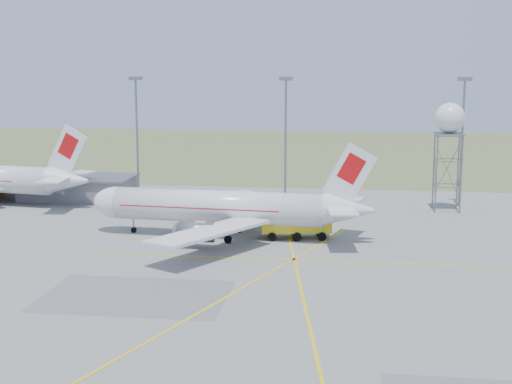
# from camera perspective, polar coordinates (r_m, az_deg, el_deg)

# --- Properties ---
(ground) EXTENTS (400.00, 400.00, 0.00)m
(ground) POSITION_cam_1_polar(r_m,az_deg,el_deg) (54.20, 6.64, -14.04)
(ground) COLOR gray
(ground) RESTS_ON ground
(grass_strip) EXTENTS (400.00, 120.00, 0.03)m
(grass_strip) POSITION_cam_1_polar(r_m,az_deg,el_deg) (190.82, 7.37, 3.24)
(grass_strip) COLOR #566437
(grass_strip) RESTS_ON ground
(building_grey) EXTENTS (19.00, 10.00, 3.90)m
(building_grey) POSITION_cam_1_polar(r_m,az_deg,el_deg) (123.92, -14.08, 0.35)
(building_grey) COLOR gray
(building_grey) RESTS_ON ground
(mast_a) EXTENTS (2.20, 0.50, 20.50)m
(mast_a) POSITION_cam_1_polar(r_m,az_deg,el_deg) (121.27, -9.51, 5.11)
(mast_a) COLOR slate
(mast_a) RESTS_ON ground
(mast_b) EXTENTS (2.20, 0.50, 20.50)m
(mast_b) POSITION_cam_1_polar(r_m,az_deg,el_deg) (116.44, 2.38, 5.05)
(mast_b) COLOR slate
(mast_b) RESTS_ON ground
(mast_c) EXTENTS (2.20, 0.50, 20.50)m
(mast_c) POSITION_cam_1_polar(r_m,az_deg,el_deg) (117.30, 16.18, 4.70)
(mast_c) COLOR slate
(mast_c) RESTS_ON ground
(airliner_main) EXTENTS (37.82, 36.66, 12.86)m
(airliner_main) POSITION_cam_1_polar(r_m,az_deg,el_deg) (92.92, -2.71, -1.26)
(airliner_main) COLOR silver
(airliner_main) RESTS_ON ground
(radar_tower) EXTENTS (4.62, 4.62, 16.72)m
(radar_tower) POSITION_cam_1_polar(r_m,az_deg,el_deg) (113.16, 15.13, 3.20)
(radar_tower) COLOR slate
(radar_tower) RESTS_ON ground
(fire_truck) EXTENTS (9.43, 4.88, 3.62)m
(fire_truck) POSITION_cam_1_polar(r_m,az_deg,el_deg) (92.95, 3.37, -2.66)
(fire_truck) COLOR yellow
(fire_truck) RESTS_ON ground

